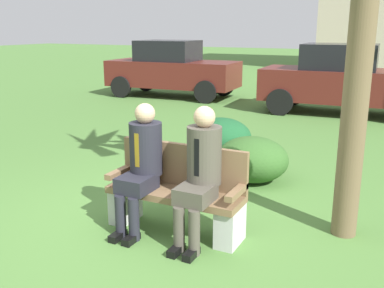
{
  "coord_description": "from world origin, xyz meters",
  "views": [
    {
      "loc": [
        2.45,
        -3.8,
        2.08
      ],
      "look_at": [
        0.37,
        0.35,
        0.85
      ],
      "focal_mm": 41.64,
      "sensor_mm": 36.0,
      "label": 1
    }
  ],
  "objects_px": {
    "seated_man_right": "(200,169)",
    "parked_car_far": "(343,80)",
    "park_bench": "(177,194)",
    "seated_man_left": "(142,161)",
    "shrub_mid_lawn": "(221,137)",
    "parked_car_near": "(172,69)",
    "shrub_near_bench": "(252,159)"
  },
  "relations": [
    {
      "from": "seated_man_left",
      "to": "seated_man_right",
      "type": "height_order",
      "value": "seated_man_right"
    },
    {
      "from": "park_bench",
      "to": "parked_car_near",
      "type": "distance_m",
      "value": 9.27
    },
    {
      "from": "seated_man_right",
      "to": "shrub_near_bench",
      "type": "distance_m",
      "value": 1.98
    },
    {
      "from": "park_bench",
      "to": "parked_car_far",
      "type": "xyz_separation_m",
      "value": [
        0.51,
        7.47,
        0.44
      ]
    },
    {
      "from": "seated_man_left",
      "to": "shrub_mid_lawn",
      "type": "distance_m",
      "value": 2.96
    },
    {
      "from": "shrub_near_bench",
      "to": "seated_man_right",
      "type": "bearing_deg",
      "value": -86.23
    },
    {
      "from": "shrub_near_bench",
      "to": "shrub_mid_lawn",
      "type": "bearing_deg",
      "value": 132.02
    },
    {
      "from": "seated_man_right",
      "to": "parked_car_near",
      "type": "distance_m",
      "value": 9.52
    },
    {
      "from": "park_bench",
      "to": "shrub_mid_lawn",
      "type": "distance_m",
      "value": 2.87
    },
    {
      "from": "park_bench",
      "to": "parked_car_near",
      "type": "bearing_deg",
      "value": 119.39
    },
    {
      "from": "shrub_mid_lawn",
      "to": "parked_car_near",
      "type": "distance_m",
      "value": 6.56
    },
    {
      "from": "shrub_mid_lawn",
      "to": "seated_man_right",
      "type": "bearing_deg",
      "value": -70.87
    },
    {
      "from": "seated_man_left",
      "to": "parked_car_far",
      "type": "xyz_separation_m",
      "value": [
        0.86,
        7.58,
        0.1
      ]
    },
    {
      "from": "park_bench",
      "to": "shrub_near_bench",
      "type": "height_order",
      "value": "park_bench"
    },
    {
      "from": "park_bench",
      "to": "parked_car_near",
      "type": "relative_size",
      "value": 0.36
    },
    {
      "from": "parked_car_near",
      "to": "parked_car_far",
      "type": "bearing_deg",
      "value": -6.75
    },
    {
      "from": "park_bench",
      "to": "seated_man_left",
      "type": "distance_m",
      "value": 0.5
    },
    {
      "from": "park_bench",
      "to": "seated_man_right",
      "type": "distance_m",
      "value": 0.49
    },
    {
      "from": "parked_car_near",
      "to": "parked_car_far",
      "type": "distance_m",
      "value": 5.09
    },
    {
      "from": "park_bench",
      "to": "shrub_near_bench",
      "type": "xyz_separation_m",
      "value": [
        0.2,
        1.81,
        -0.09
      ]
    },
    {
      "from": "seated_man_right",
      "to": "park_bench",
      "type": "bearing_deg",
      "value": 160.39
    },
    {
      "from": "park_bench",
      "to": "shrub_mid_lawn",
      "type": "height_order",
      "value": "park_bench"
    },
    {
      "from": "seated_man_left",
      "to": "shrub_mid_lawn",
      "type": "xyz_separation_m",
      "value": [
        -0.34,
        2.91,
        -0.42
      ]
    },
    {
      "from": "seated_man_right",
      "to": "parked_car_far",
      "type": "relative_size",
      "value": 0.34
    },
    {
      "from": "parked_car_near",
      "to": "shrub_near_bench",
      "type": "bearing_deg",
      "value": -52.84
    },
    {
      "from": "park_bench",
      "to": "parked_car_far",
      "type": "bearing_deg",
      "value": 86.06
    },
    {
      "from": "seated_man_right",
      "to": "parked_car_near",
      "type": "height_order",
      "value": "parked_car_near"
    },
    {
      "from": "park_bench",
      "to": "seated_man_left",
      "type": "bearing_deg",
      "value": -161.26
    },
    {
      "from": "seated_man_right",
      "to": "shrub_mid_lawn",
      "type": "distance_m",
      "value": 3.1
    },
    {
      "from": "seated_man_right",
      "to": "parked_car_near",
      "type": "bearing_deg",
      "value": 120.74
    },
    {
      "from": "seated_man_right",
      "to": "parked_car_far",
      "type": "bearing_deg",
      "value": 88.55
    },
    {
      "from": "shrub_near_bench",
      "to": "shrub_mid_lawn",
      "type": "relative_size",
      "value": 0.99
    }
  ]
}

